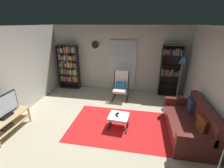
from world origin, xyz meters
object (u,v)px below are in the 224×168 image
object	(u,v)px
bookshelf_near_sofa	(170,68)
ottoman	(119,118)
cell_phone	(117,114)
floor_lamp_by_shelf	(182,64)
tv_remote	(117,115)
tv_stand	(7,122)
television	(3,107)
leather_sofa	(189,124)
wall_clock	(95,45)
lounge_armchair	(121,85)
bookshelf_near_tv	(69,66)

from	to	relation	value
bookshelf_near_sofa	ottoman	xyz separation A→B (m)	(-1.60, -2.45, -0.80)
cell_phone	floor_lamp_by_shelf	bearing A→B (deg)	67.97
ottoman	tv_remote	xyz separation A→B (m)	(-0.05, -0.02, 0.07)
tv_stand	television	world-z (taller)	television
tv_remote	television	bearing A→B (deg)	168.42
tv_stand	floor_lamp_by_shelf	xyz separation A→B (m)	(4.61, 2.58, 1.11)
bookshelf_near_sofa	leather_sofa	bearing A→B (deg)	-85.57
floor_lamp_by_shelf	wall_clock	world-z (taller)	wall_clock
leather_sofa	floor_lamp_by_shelf	size ratio (longest dim) A/B	1.08
ottoman	wall_clock	world-z (taller)	wall_clock
ottoman	tv_remote	bearing A→B (deg)	-157.22
tv_stand	ottoman	bearing A→B (deg)	14.84
bookshelf_near_sofa	lounge_armchair	distance (m)	1.98
tv_stand	wall_clock	distance (m)	3.95
ottoman	floor_lamp_by_shelf	distance (m)	2.83
television	wall_clock	world-z (taller)	wall_clock
bookshelf_near_tv	leather_sofa	distance (m)	4.94
television	bookshelf_near_tv	bearing A→B (deg)	84.82
bookshelf_near_sofa	lounge_armchair	world-z (taller)	bookshelf_near_sofa
bookshelf_near_tv	lounge_armchair	size ratio (longest dim) A/B	1.79
tv_remote	cell_phone	world-z (taller)	tv_remote
tv_stand	bookshelf_near_tv	world-z (taller)	bookshelf_near_tv
tv_stand	wall_clock	xyz separation A→B (m)	(1.42, 3.35, 1.54)
bookshelf_near_sofa	tv_remote	world-z (taller)	bookshelf_near_sofa
ottoman	cell_phone	xyz separation A→B (m)	(-0.05, 0.06, 0.07)
lounge_armchair	cell_phone	world-z (taller)	lounge_armchair
leather_sofa	tv_remote	distance (m)	1.84
bookshelf_near_tv	wall_clock	distance (m)	1.44
television	leather_sofa	distance (m)	4.64
lounge_armchair	leather_sofa	bearing A→B (deg)	-41.85
bookshelf_near_sofa	wall_clock	bearing A→B (deg)	176.84
tv_remote	ottoman	bearing A→B (deg)	-3.12
lounge_armchair	cell_phone	bearing A→B (deg)	-85.84
tv_stand	lounge_armchair	distance (m)	3.63
bookshelf_near_sofa	lounge_armchair	bearing A→B (deg)	-159.94
wall_clock	tv_stand	bearing A→B (deg)	-113.04
cell_phone	wall_clock	size ratio (longest dim) A/B	0.48
tv_stand	bookshelf_near_sofa	bearing A→B (deg)	36.07
wall_clock	leather_sofa	bearing A→B (deg)	-39.37
bookshelf_near_tv	cell_phone	size ratio (longest dim) A/B	13.06
television	cell_phone	xyz separation A→B (m)	(2.72, 0.78, -0.36)
television	bookshelf_near_sofa	bearing A→B (deg)	35.91
tv_remote	cell_phone	bearing A→B (deg)	66.43
lounge_armchair	wall_clock	size ratio (longest dim) A/B	3.53
bookshelf_near_tv	floor_lamp_by_shelf	size ratio (longest dim) A/B	1.09
tv_stand	cell_phone	world-z (taller)	tv_stand
tv_stand	leather_sofa	distance (m)	4.62
bookshelf_near_sofa	floor_lamp_by_shelf	xyz separation A→B (m)	(0.24, -0.61, 0.31)
television	cell_phone	size ratio (longest dim) A/B	6.28
tv_remote	leather_sofa	bearing A→B (deg)	-23.99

